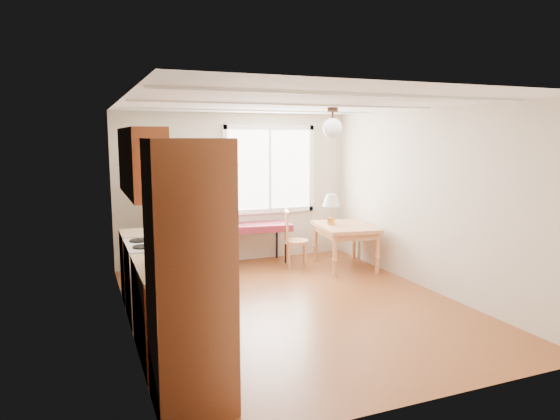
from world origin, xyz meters
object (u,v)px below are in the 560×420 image
dining_table (345,231)px  chair (292,235)px  bench (247,228)px  refrigerator (190,214)px

dining_table → chair: size_ratio=1.35×
dining_table → chair: (-0.78, 0.38, -0.08)m
bench → dining_table: bearing=-21.8°
refrigerator → chair: (1.62, -0.18, -0.41)m
dining_table → refrigerator: bearing=175.4°
refrigerator → bench: refrigerator is taller
refrigerator → bench: size_ratio=1.23×
bench → dining_table: 1.62m
dining_table → chair: bearing=162.6°
refrigerator → dining_table: refrigerator is taller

